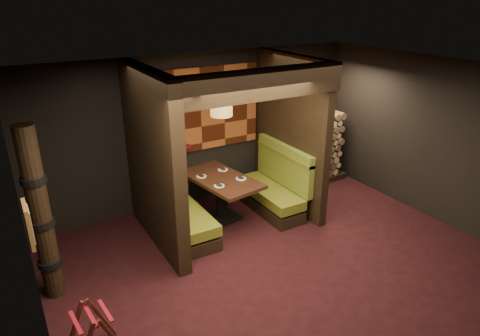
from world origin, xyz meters
name	(u,v)px	position (x,y,z in m)	size (l,w,h in m)	color
floor	(284,268)	(0.00, 0.00, -0.01)	(6.50, 5.50, 0.02)	black
ceiling	(293,76)	(0.00, 0.00, 2.86)	(6.50, 5.50, 0.02)	black
wall_back	(201,129)	(0.00, 2.76, 1.43)	(6.50, 0.02, 2.85)	black
wall_front	(478,294)	(0.00, -2.76, 1.43)	(6.50, 0.02, 2.85)	black
wall_left	(29,247)	(-3.26, 0.00, 1.43)	(0.02, 5.50, 2.85)	black
wall_right	(440,142)	(3.26, 0.00, 1.43)	(0.02, 5.50, 2.85)	black
partition_left	(153,161)	(-1.35, 1.65, 1.43)	(0.20, 2.20, 2.85)	black
partition_right	(290,133)	(1.30, 1.70, 1.43)	(0.15, 2.10, 2.85)	black
header_beam	(260,85)	(-0.02, 0.70, 2.63)	(2.85, 0.18, 0.44)	black
tapa_back_panel	(200,110)	(-0.02, 2.71, 1.82)	(2.40, 0.06, 1.55)	brown
tapa_side_panel	(154,130)	(-1.23, 1.82, 1.85)	(0.04, 1.85, 1.45)	brown
lacquer_shelf	(174,149)	(-0.60, 2.65, 1.18)	(0.60, 0.12, 0.07)	#5E0E18
booth_bench_left	(180,214)	(-0.96, 1.65, 0.40)	(0.68, 1.60, 1.14)	black
booth_bench_right	(273,189)	(0.93, 1.65, 0.40)	(0.68, 1.60, 1.14)	black
dining_table	(221,190)	(-0.09, 1.80, 0.57)	(1.06, 1.64, 0.81)	black
place_settings	(221,177)	(-0.09, 1.80, 0.82)	(0.74, 0.77, 0.03)	white
pendant_lamp	(221,102)	(-0.09, 1.75, 2.17)	(0.37, 0.37, 0.91)	#A87F42
framed_picture	(29,225)	(-3.22, 0.10, 1.62)	(0.05, 0.36, 0.46)	olive
luggage_rack	(93,332)	(-2.82, -0.30, 0.34)	(0.67, 0.50, 0.69)	#461B14
totem_column	(41,217)	(-3.05, 1.10, 1.19)	(0.31, 0.31, 2.40)	black
firewood_stack	(308,148)	(2.29, 2.35, 0.75)	(1.73, 0.70, 1.50)	black
mosaic_header	(301,98)	(2.29, 2.68, 1.78)	(1.83, 0.10, 0.56)	maroon
bay_front_post	(286,129)	(1.39, 1.96, 1.43)	(0.08, 0.08, 2.85)	black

